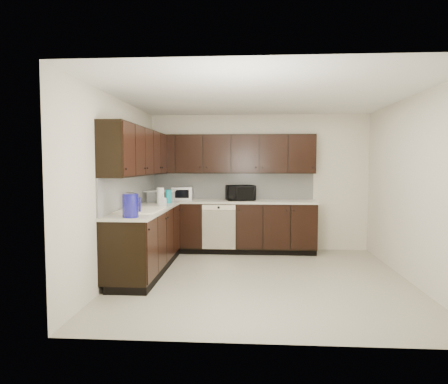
% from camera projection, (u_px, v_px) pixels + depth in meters
% --- Properties ---
extents(floor, '(4.00, 4.00, 0.00)m').
position_uv_depth(floor, '(261.00, 279.00, 5.51)').
color(floor, '#A8A28B').
rests_on(floor, ground).
extents(ceiling, '(4.00, 4.00, 0.00)m').
position_uv_depth(ceiling, '(262.00, 96.00, 5.34)').
color(ceiling, white).
rests_on(ceiling, wall_back).
extents(wall_back, '(4.00, 0.02, 2.50)m').
position_uv_depth(wall_back, '(259.00, 182.00, 7.41)').
color(wall_back, beige).
rests_on(wall_back, floor).
extents(wall_left, '(0.02, 4.00, 2.50)m').
position_uv_depth(wall_left, '(118.00, 188.00, 5.55)').
color(wall_left, beige).
rests_on(wall_left, floor).
extents(wall_right, '(0.02, 4.00, 2.50)m').
position_uv_depth(wall_right, '(413.00, 190.00, 5.29)').
color(wall_right, beige).
rests_on(wall_right, floor).
extents(wall_front, '(4.00, 0.02, 2.50)m').
position_uv_depth(wall_front, '(269.00, 203.00, 3.43)').
color(wall_front, beige).
rests_on(wall_front, floor).
extents(lower_cabinets, '(3.00, 2.80, 0.90)m').
position_uv_depth(lower_cabinets, '(199.00, 235.00, 6.65)').
color(lower_cabinets, black).
rests_on(lower_cabinets, floor).
extents(countertop, '(3.03, 2.83, 0.04)m').
position_uv_depth(countertop, '(199.00, 204.00, 6.61)').
color(countertop, beige).
rests_on(countertop, lower_cabinets).
extents(backsplash, '(3.00, 2.80, 0.48)m').
position_uv_depth(backsplash, '(188.00, 188.00, 6.82)').
color(backsplash, beige).
rests_on(backsplash, countertop).
extents(upper_cabinets, '(3.00, 2.80, 0.70)m').
position_uv_depth(upper_cabinets, '(194.00, 153.00, 6.66)').
color(upper_cabinets, black).
rests_on(upper_cabinets, wall_back).
extents(dishwasher, '(0.58, 0.04, 0.78)m').
position_uv_depth(dishwasher, '(219.00, 224.00, 6.92)').
color(dishwasher, '#F7EACA').
rests_on(dishwasher, lower_cabinets).
extents(sink, '(0.54, 0.82, 0.42)m').
position_uv_depth(sink, '(140.00, 215.00, 5.55)').
color(sink, '#F7EACA').
rests_on(sink, countertop).
extents(microwave, '(0.56, 0.45, 0.27)m').
position_uv_depth(microwave, '(240.00, 193.00, 7.12)').
color(microwave, black).
rests_on(microwave, countertop).
extents(soap_bottle_a, '(0.10, 0.11, 0.20)m').
position_uv_depth(soap_bottle_a, '(163.00, 200.00, 6.03)').
color(soap_bottle_a, gray).
rests_on(soap_bottle_a, countertop).
extents(soap_bottle_b, '(0.11, 0.11, 0.26)m').
position_uv_depth(soap_bottle_b, '(132.00, 200.00, 5.81)').
color(soap_bottle_b, gray).
rests_on(soap_bottle_b, countertop).
extents(toaster_oven, '(0.39, 0.30, 0.23)m').
position_uv_depth(toaster_oven, '(182.00, 193.00, 7.28)').
color(toaster_oven, silver).
rests_on(toaster_oven, countertop).
extents(storage_bin, '(0.55, 0.48, 0.18)m').
position_uv_depth(storage_bin, '(160.00, 196.00, 6.89)').
color(storage_bin, white).
rests_on(storage_bin, countertop).
extents(blue_pitcher, '(0.23, 0.23, 0.29)m').
position_uv_depth(blue_pitcher, '(130.00, 206.00, 4.84)').
color(blue_pitcher, '#120E87').
rests_on(blue_pitcher, countertop).
extents(teal_tumbler, '(0.11, 0.11, 0.22)m').
position_uv_depth(teal_tumbler, '(168.00, 196.00, 6.63)').
color(teal_tumbler, '#0E8F9C').
rests_on(teal_tumbler, countertop).
extents(paper_towel_roll, '(0.13, 0.13, 0.26)m').
position_uv_depth(paper_towel_roll, '(160.00, 196.00, 6.53)').
color(paper_towel_roll, white).
rests_on(paper_towel_roll, countertop).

